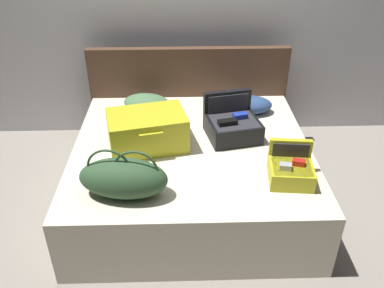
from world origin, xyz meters
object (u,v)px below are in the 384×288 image
object	(u,v)px
pillow_center_head	(248,105)
hard_case_large	(147,130)
duffel_bag	(123,178)
hard_case_small	(291,170)
hard_case_medium	(232,125)
pillow_near_headboard	(146,103)
bed	(192,173)

from	to	relation	value
pillow_center_head	hard_case_large	bearing A→B (deg)	-147.90
duffel_bag	pillow_center_head	bearing A→B (deg)	49.25
hard_case_large	hard_case_small	size ratio (longest dim) A/B	2.04
hard_case_medium	pillow_near_headboard	xyz separation A→B (m)	(-0.74, 0.50, -0.03)
hard_case_small	pillow_center_head	world-z (taller)	hard_case_small
bed	pillow_near_headboard	xyz separation A→B (m)	(-0.40, 0.64, 0.34)
bed	pillow_center_head	bearing A→B (deg)	46.59
hard_case_medium	pillow_near_headboard	distance (m)	0.89
pillow_near_headboard	pillow_center_head	bearing A→B (deg)	-5.05
duffel_bag	pillow_near_headboard	world-z (taller)	duffel_bag
hard_case_medium	pillow_center_head	size ratio (longest dim) A/B	1.08
hard_case_medium	hard_case_small	distance (m)	0.70
pillow_near_headboard	hard_case_medium	bearing A→B (deg)	-33.94
hard_case_large	pillow_near_headboard	size ratio (longest dim) A/B	1.59
hard_case_medium	pillow_center_head	world-z (taller)	hard_case_medium
bed	hard_case_small	size ratio (longest dim) A/B	5.75
bed	duffel_bag	xyz separation A→B (m)	(-0.47, -0.60, 0.40)
hard_case_large	duffel_bag	size ratio (longest dim) A/B	1.07
hard_case_small	pillow_center_head	bearing A→B (deg)	104.38
hard_case_large	hard_case_small	xyz separation A→B (m)	(1.03, -0.48, -0.06)
pillow_center_head	hard_case_small	bearing A→B (deg)	-81.56
hard_case_large	pillow_center_head	bearing A→B (deg)	19.23
bed	pillow_center_head	xyz separation A→B (m)	(0.53, 0.56, 0.34)
duffel_bag	pillow_near_headboard	bearing A→B (deg)	86.83
hard_case_small	bed	bearing A→B (deg)	151.40
hard_case_small	pillow_near_headboard	bearing A→B (deg)	140.15
bed	hard_case_large	bearing A→B (deg)	178.53
bed	hard_case_large	distance (m)	0.54
hard_case_large	pillow_center_head	xyz separation A→B (m)	(0.88, 0.55, -0.07)
bed	duffel_bag	world-z (taller)	duffel_bag
hard_case_large	pillow_center_head	distance (m)	1.04
duffel_bag	bed	bearing A→B (deg)	51.95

